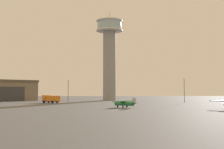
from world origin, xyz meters
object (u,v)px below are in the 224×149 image
(control_tower, at_px, (109,51))
(light_post_north, at_px, (68,89))
(traffic_cone_near_left, at_px, (20,106))
(truck_box_orange, at_px, (51,99))
(airplane_green, at_px, (125,103))
(light_post_east, at_px, (184,88))

(control_tower, height_order, light_post_north, control_tower)
(control_tower, relative_size, traffic_cone_near_left, 65.14)
(truck_box_orange, bearing_deg, traffic_cone_near_left, 119.52)
(airplane_green, height_order, truck_box_orange, truck_box_orange)
(truck_box_orange, distance_m, traffic_cone_near_left, 26.08)
(control_tower, height_order, light_post_east, control_tower)
(control_tower, distance_m, light_post_north, 34.29)
(light_post_east, height_order, light_post_north, light_post_east)
(light_post_east, bearing_deg, light_post_north, 172.24)
(control_tower, relative_size, truck_box_orange, 6.00)
(airplane_green, distance_m, light_post_east, 41.67)
(control_tower, distance_m, airplane_green, 66.71)
(control_tower, bearing_deg, light_post_east, -47.36)
(control_tower, height_order, traffic_cone_near_left, control_tower)
(control_tower, height_order, truck_box_orange, control_tower)
(light_post_east, bearing_deg, control_tower, 132.64)
(light_post_east, bearing_deg, truck_box_orange, -178.22)
(truck_box_orange, bearing_deg, light_post_east, -140.51)
(control_tower, xyz_separation_m, light_post_north, (-16.68, -23.69, -18.34))
(airplane_green, bearing_deg, truck_box_orange, -15.84)
(truck_box_orange, distance_m, light_post_east, 49.54)
(airplane_green, xyz_separation_m, light_post_east, (24.93, 33.12, 4.21))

